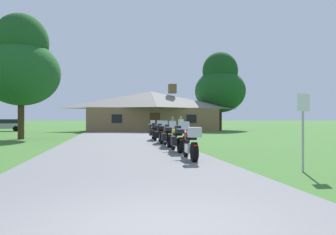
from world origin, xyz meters
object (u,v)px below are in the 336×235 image
Objects in this scene: bystander_gray_shirt_beside_signpost at (173,124)px; bystander_white_shirt_by_tree at (181,124)px; metal_signpost_roadside at (303,123)px; tree_left_near at (21,64)px; parked_silver_suv_far_left at (3,125)px; motorcycle_yellow_second_in_row at (178,139)px; bystander_tan_shirt_near_lodge at (181,124)px; tree_right_of_lodge at (220,85)px; motorcycle_white_farthest_in_row at (154,132)px; motorcycle_red_third_in_row at (168,136)px; motorcycle_red_nearest_to_camera at (191,143)px; motorcycle_red_fourth_in_row at (161,134)px.

bystander_white_shirt_by_tree is (0.14, -3.51, 0.00)m from bystander_gray_shirt_beside_signpost.
metal_signpost_roadside is 0.24× the size of tree_left_near.
motorcycle_yellow_second_in_row is at bearing -165.19° from parked_silver_suv_far_left.
bystander_gray_shirt_beside_signpost is at bearing 82.75° from bystander_tan_shirt_near_lodge.
bystander_gray_shirt_beside_signpost is (-1.14, -1.24, 0.00)m from bystander_tan_shirt_near_lodge.
bystander_tan_shirt_near_lodge is 0.16× the size of tree_right_of_lodge.
bystander_white_shirt_by_tree is at bearing 86.95° from metal_signpost_roadside.
motorcycle_yellow_second_in_row is 20.00m from bystander_gray_shirt_beside_signpost.
motorcycle_white_farthest_in_row is 12.30m from bystander_gray_shirt_beside_signpost.
motorcycle_white_farthest_in_row is 10.86m from tree_left_near.
bystander_white_shirt_by_tree reaches higher than motorcycle_yellow_second_in_row.
tree_right_of_lodge is (11.10, 24.84, 5.22)m from motorcycle_red_third_in_row.
bystander_tan_shirt_near_lodge is at bearing -122.32° from parked_silver_suv_far_left.
motorcycle_red_nearest_to_camera is 1.25× the size of bystander_white_shirt_by_tree.
bystander_white_shirt_by_tree is at bearing -123.83° from tree_right_of_lodge.
bystander_tan_shirt_near_lodge is (4.54, 13.06, 0.32)m from motorcycle_white_farthest_in_row.
bystander_tan_shirt_near_lodge is 0.34× the size of parked_silver_suv_far_left.
motorcycle_red_nearest_to_camera is at bearing -61.78° from bystander_gray_shirt_beside_signpost.
tree_right_of_lodge reaches higher than motorcycle_white_farthest_in_row.
tree_left_near is at bearing 160.58° from motorcycle_white_farthest_in_row.
bystander_white_shirt_by_tree is at bearing -50.64° from bystander_gray_shirt_beside_signpost.
tree_right_of_lodge is (11.13, 27.49, 5.22)m from motorcycle_yellow_second_in_row.
motorcycle_red_fourth_in_row is at bearing -116.35° from tree_right_of_lodge.
tree_right_of_lodge is (8.73, 32.93, 4.48)m from metal_signpost_roadside.
motorcycle_red_fourth_in_row is at bearing 90.36° from motorcycle_red_third_in_row.
motorcycle_yellow_second_in_row is 1.25× the size of bystander_white_shirt_by_tree.
motorcycle_yellow_second_in_row is 16.58m from bystander_white_shirt_by_tree.
tree_left_near is (-9.14, 8.68, 4.76)m from motorcycle_red_third_in_row.
motorcycle_red_fourth_in_row is 25.50m from tree_right_of_lodge.
motorcycle_red_third_in_row is at bearing -88.59° from motorcycle_white_farthest_in_row.
motorcycle_white_farthest_in_row is at bearing -68.92° from bystander_gray_shirt_beside_signpost.
tree_right_of_lodge reaches higher than motorcycle_red_nearest_to_camera.
motorcycle_red_third_in_row is 2.47m from motorcycle_red_fourth_in_row.
tree_right_of_lodge is at bearing 71.17° from motorcycle_red_nearest_to_camera.
bystander_white_shirt_by_tree is (3.52, 13.53, 0.32)m from motorcycle_red_third_in_row.
motorcycle_red_fourth_in_row is at bearing -65.89° from bystander_gray_shirt_beside_signpost.
bystander_gray_shirt_beside_signpost is at bearing 33.75° from tree_left_near.
bystander_white_shirt_by_tree is 0.78× the size of metal_signpost_roadside.
motorcycle_red_nearest_to_camera is 1.00× the size of motorcycle_red_fourth_in_row.
parked_silver_suv_far_left is (-15.17, 27.42, 0.17)m from motorcycle_yellow_second_in_row.
motorcycle_red_third_in_row is at bearing -86.04° from motorcycle_red_fourth_in_row.
bystander_gray_shirt_beside_signpost reaches higher than parked_silver_suv_far_left.
motorcycle_red_third_in_row is 17.38m from bystander_gray_shirt_beside_signpost.
tree_right_of_lodge is at bearing 61.73° from motorcycle_white_farthest_in_row.
parked_silver_suv_far_left is at bearing 129.11° from motorcycle_white_farthest_in_row.
parked_silver_suv_far_left is (-18.58, 7.72, -0.15)m from bystander_gray_shirt_beside_signpost.
metal_signpost_roadside reaches higher than bystander_gray_shirt_beside_signpost.
motorcycle_red_third_in_row is at bearing 88.12° from motorcycle_yellow_second_in_row.
motorcycle_red_fourth_in_row is 14.96m from bystander_gray_shirt_beside_signpost.
parked_silver_suv_far_left is (-17.56, 32.86, -0.57)m from metal_signpost_roadside.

